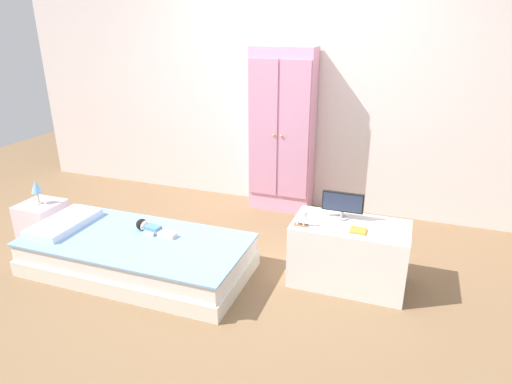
% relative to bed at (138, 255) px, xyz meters
% --- Properties ---
extents(ground_plane, '(10.00, 10.00, 0.02)m').
position_rel_bed_xyz_m(ground_plane, '(0.74, 0.26, -0.15)').
color(ground_plane, brown).
extents(back_wall, '(6.40, 0.05, 2.70)m').
position_rel_bed_xyz_m(back_wall, '(0.74, 1.84, 1.21)').
color(back_wall, silver).
rests_on(back_wall, ground_plane).
extents(bed, '(1.82, 0.86, 0.29)m').
position_rel_bed_xyz_m(bed, '(0.00, 0.00, 0.00)').
color(bed, silver).
rests_on(bed, ground_plane).
extents(pillow, '(0.32, 0.61, 0.06)m').
position_rel_bed_xyz_m(pillow, '(-0.71, -0.00, 0.18)').
color(pillow, silver).
rests_on(pillow, bed).
extents(doll, '(0.39, 0.14, 0.10)m').
position_rel_bed_xyz_m(doll, '(0.03, 0.15, 0.18)').
color(doll, '#4C84C6').
rests_on(doll, bed).
extents(nightstand, '(0.36, 0.36, 0.34)m').
position_rel_bed_xyz_m(nightstand, '(-1.19, 0.21, 0.03)').
color(nightstand, silver).
rests_on(nightstand, ground_plane).
extents(table_lamp, '(0.10, 0.10, 0.23)m').
position_rel_bed_xyz_m(table_lamp, '(-1.19, 0.21, 0.36)').
color(table_lamp, '#B7B2AD').
rests_on(table_lamp, nightstand).
extents(wardrobe, '(0.65, 0.32, 1.70)m').
position_rel_bed_xyz_m(wardrobe, '(0.73, 1.65, 0.71)').
color(wardrobe, '#E599BC').
rests_on(wardrobe, ground_plane).
extents(tv_stand, '(0.87, 0.46, 0.50)m').
position_rel_bed_xyz_m(tv_stand, '(1.65, 0.40, 0.11)').
color(tv_stand, silver).
rests_on(tv_stand, ground_plane).
extents(tv_monitor, '(0.31, 0.10, 0.22)m').
position_rel_bed_xyz_m(tv_monitor, '(1.56, 0.48, 0.49)').
color(tv_monitor, '#99999E').
rests_on(tv_monitor, tv_stand).
extents(rocking_horse_toy, '(0.10, 0.04, 0.13)m').
position_rel_bed_xyz_m(rocking_horse_toy, '(1.30, 0.25, 0.42)').
color(rocking_horse_toy, '#8E6642').
rests_on(rocking_horse_toy, tv_stand).
extents(book_orange, '(0.12, 0.11, 0.02)m').
position_rel_bed_xyz_m(book_orange, '(1.71, 0.30, 0.37)').
color(book_orange, orange).
rests_on(book_orange, tv_stand).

